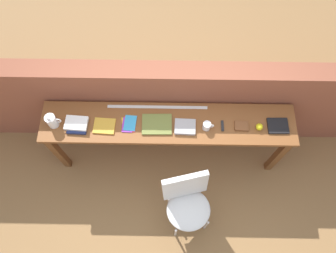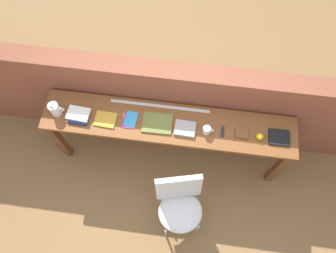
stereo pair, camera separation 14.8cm
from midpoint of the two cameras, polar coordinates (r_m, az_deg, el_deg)
ground_plane at (r=3.92m, az=-1.15°, el=-8.83°), size 40.00×40.00×0.00m
brick_wall_back at (r=3.55m, az=-1.09°, el=3.99°), size 6.00×0.20×1.29m
sideboard at (r=3.32m, az=-1.26°, el=-0.41°), size 2.50×0.44×0.88m
chair_white_moulded at (r=3.31m, az=2.07°, el=-13.01°), size 0.54×0.54×0.89m
pitcher_white at (r=3.33m, az=-20.75°, el=0.84°), size 0.14×0.10×0.18m
book_stack_leftmost at (r=3.29m, az=-16.84°, el=0.26°), size 0.22×0.18×0.06m
magazine_cycling at (r=3.24m, az=-12.31°, el=0.02°), size 0.22×0.18×0.02m
pamphlet_pile_colourful at (r=3.21m, az=-8.15°, el=0.37°), size 0.15×0.19×0.01m
book_open_centre at (r=3.17m, az=-3.28°, el=0.32°), size 0.29×0.22×0.02m
book_grey_hardcover at (r=3.15m, az=1.65°, el=-0.13°), size 0.21×0.17×0.03m
mug at (r=3.14m, az=5.47°, el=0.03°), size 0.11×0.08×0.09m
multitool_folded at (r=3.20m, az=8.15°, el=0.05°), size 0.03×0.11×0.02m
leather_journal_brown at (r=3.22m, az=11.39°, el=0.01°), size 0.13×0.10×0.02m
sports_ball_small at (r=3.23m, az=14.37°, el=-0.13°), size 0.07×0.07×0.07m
book_repair_rightmost at (r=3.31m, az=17.39°, el=0.04°), size 0.20×0.17×0.02m
ruler_metal_back_edge at (r=3.27m, az=-3.16°, el=3.35°), size 1.00×0.03×0.00m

